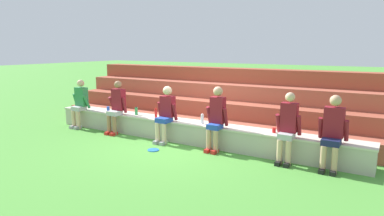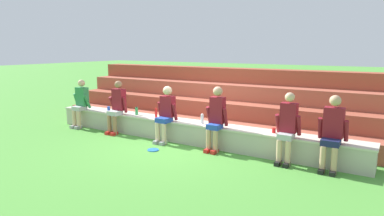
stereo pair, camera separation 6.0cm
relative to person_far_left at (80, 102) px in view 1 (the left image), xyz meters
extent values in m
plane|color=#4C9338|center=(3.49, 0.03, -0.75)|extent=(80.00, 80.00, 0.00)
cube|color=#B7AF9E|center=(3.49, 0.30, -0.49)|extent=(8.36, 0.54, 0.52)
cube|color=beige|center=(3.49, 0.30, -0.25)|extent=(8.40, 0.58, 0.04)
cube|color=#A7503C|center=(3.49, 1.06, -0.53)|extent=(9.65, 0.56, 0.43)
cube|color=#9F4834|center=(3.49, 1.62, -0.32)|extent=(9.65, 0.56, 0.85)
cube|color=#A6503B|center=(3.49, 2.19, -0.11)|extent=(9.65, 0.56, 1.28)
cube|color=#9A432F|center=(3.49, 2.75, 0.11)|extent=(9.65, 0.56, 1.71)
cylinder|color=#DBAD89|center=(-0.10, -0.18, -0.49)|extent=(0.11, 0.11, 0.52)
cylinder|color=#DBAD89|center=(0.10, -0.18, -0.49)|extent=(0.11, 0.11, 0.52)
cube|color=#99999E|center=(-0.10, -0.22, -0.71)|extent=(0.10, 0.22, 0.08)
cube|color=#99999E|center=(0.10, -0.22, -0.71)|extent=(0.10, 0.22, 0.08)
cube|color=#B2B2B7|center=(0.00, -0.05, -0.18)|extent=(0.32, 0.31, 0.12)
cube|color=#2D7F47|center=(0.00, 0.07, 0.15)|extent=(0.36, 0.20, 0.55)
sphere|color=#DBAD89|center=(0.00, 0.07, 0.55)|extent=(0.20, 0.20, 0.20)
cylinder|color=#2D7F47|center=(-0.23, 0.05, 0.03)|extent=(0.08, 0.20, 0.43)
cylinder|color=#2D7F47|center=(0.23, 0.05, 0.03)|extent=(0.08, 0.25, 0.41)
cylinder|color=#996B4C|center=(1.30, -0.17, -0.49)|extent=(0.11, 0.11, 0.52)
cylinder|color=#996B4C|center=(1.50, -0.17, -0.49)|extent=(0.11, 0.11, 0.52)
cube|color=red|center=(1.30, -0.21, -0.71)|extent=(0.10, 0.22, 0.08)
cube|color=red|center=(1.50, -0.21, -0.71)|extent=(0.10, 0.22, 0.08)
cube|color=#B2B2B7|center=(1.40, -0.04, -0.18)|extent=(0.32, 0.30, 0.12)
cube|color=maroon|center=(1.40, 0.13, 0.17)|extent=(0.35, 0.20, 0.58)
sphere|color=#996B4C|center=(1.40, 0.13, 0.58)|extent=(0.20, 0.20, 0.20)
cylinder|color=maroon|center=(1.17, 0.11, 0.04)|extent=(0.08, 0.25, 0.42)
cylinder|color=maroon|center=(1.63, 0.11, 0.04)|extent=(0.08, 0.15, 0.43)
cylinder|color=beige|center=(2.96, -0.20, -0.49)|extent=(0.11, 0.11, 0.52)
cylinder|color=beige|center=(3.15, -0.20, -0.49)|extent=(0.11, 0.11, 0.52)
cube|color=#99999E|center=(2.96, -0.24, -0.71)|extent=(0.10, 0.22, 0.08)
cube|color=#99999E|center=(3.15, -0.24, -0.71)|extent=(0.10, 0.22, 0.08)
cube|color=#2347B2|center=(3.06, -0.06, -0.18)|extent=(0.31, 0.34, 0.12)
cube|color=maroon|center=(3.06, 0.10, 0.13)|extent=(0.35, 0.20, 0.51)
sphere|color=beige|center=(3.06, 0.10, 0.52)|extent=(0.23, 0.23, 0.23)
cylinder|color=maroon|center=(2.83, 0.08, 0.02)|extent=(0.08, 0.16, 0.43)
cylinder|color=maroon|center=(3.28, 0.08, 0.02)|extent=(0.08, 0.19, 0.43)
cylinder|color=tan|center=(4.36, -0.17, -0.49)|extent=(0.11, 0.11, 0.52)
cylinder|color=tan|center=(4.53, -0.17, -0.49)|extent=(0.11, 0.11, 0.52)
cube|color=red|center=(4.36, -0.21, -0.71)|extent=(0.10, 0.22, 0.08)
cube|color=red|center=(4.53, -0.21, -0.71)|extent=(0.10, 0.22, 0.08)
cube|color=#2347B2|center=(4.45, -0.05, -0.18)|extent=(0.29, 0.30, 0.12)
cube|color=maroon|center=(4.45, 0.09, 0.18)|extent=(0.32, 0.20, 0.60)
sphere|color=tan|center=(4.45, 0.09, 0.60)|extent=(0.22, 0.22, 0.22)
cylinder|color=maroon|center=(4.24, 0.07, 0.04)|extent=(0.08, 0.21, 0.42)
cylinder|color=maroon|center=(4.66, 0.07, 0.04)|extent=(0.08, 0.19, 0.43)
cylinder|color=#DBAD89|center=(5.97, -0.18, -0.49)|extent=(0.11, 0.11, 0.52)
cylinder|color=#DBAD89|center=(6.14, -0.18, -0.49)|extent=(0.11, 0.11, 0.52)
cube|color=black|center=(5.97, -0.22, -0.71)|extent=(0.10, 0.22, 0.08)
cube|color=black|center=(6.14, -0.22, -0.71)|extent=(0.10, 0.22, 0.08)
cube|color=#B2B2B7|center=(6.06, -0.05, -0.18)|extent=(0.29, 0.31, 0.12)
cube|color=maroon|center=(6.06, 0.09, 0.18)|extent=(0.32, 0.20, 0.60)
sphere|color=#DBAD89|center=(6.06, 0.09, 0.59)|extent=(0.19, 0.19, 0.19)
cylinder|color=maroon|center=(5.84, 0.07, 0.04)|extent=(0.08, 0.25, 0.42)
cylinder|color=maroon|center=(6.27, 0.07, 0.04)|extent=(0.08, 0.20, 0.42)
cylinder|color=tan|center=(6.80, -0.18, -0.49)|extent=(0.11, 0.11, 0.52)
cylinder|color=tan|center=(7.00, -0.18, -0.49)|extent=(0.11, 0.11, 0.52)
cube|color=black|center=(6.80, -0.22, -0.71)|extent=(0.10, 0.22, 0.08)
cube|color=black|center=(7.00, -0.22, -0.71)|extent=(0.10, 0.22, 0.08)
cube|color=#191E47|center=(6.90, -0.05, -0.18)|extent=(0.33, 0.31, 0.12)
cube|color=maroon|center=(6.90, 0.13, 0.17)|extent=(0.36, 0.20, 0.58)
sphere|color=tan|center=(6.90, 0.13, 0.59)|extent=(0.21, 0.21, 0.21)
cylinder|color=maroon|center=(6.66, 0.11, 0.04)|extent=(0.08, 0.19, 0.43)
cylinder|color=maroon|center=(7.13, 0.11, 0.04)|extent=(0.08, 0.19, 0.43)
cylinder|color=red|center=(2.56, 0.26, -0.11)|extent=(0.06, 0.06, 0.23)
cylinder|color=red|center=(2.56, 0.26, 0.01)|extent=(0.04, 0.04, 0.02)
cylinder|color=green|center=(1.89, 0.28, -0.13)|extent=(0.08, 0.08, 0.20)
cylinder|color=black|center=(1.89, 0.28, -0.02)|extent=(0.05, 0.05, 0.02)
cylinder|color=silver|center=(3.96, 0.25, -0.11)|extent=(0.07, 0.07, 0.22)
cylinder|color=white|center=(3.96, 0.25, 0.01)|extent=(0.04, 0.04, 0.02)
cylinder|color=blue|center=(0.77, 0.35, -0.17)|extent=(0.08, 0.08, 0.11)
cylinder|color=red|center=(5.70, 0.29, -0.17)|extent=(0.08, 0.08, 0.11)
cylinder|color=blue|center=(3.23, -0.73, -0.74)|extent=(0.26, 0.26, 0.02)
camera|label=1|loc=(7.82, -6.64, 1.57)|focal=31.66mm
camera|label=2|loc=(7.88, -6.61, 1.57)|focal=31.66mm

